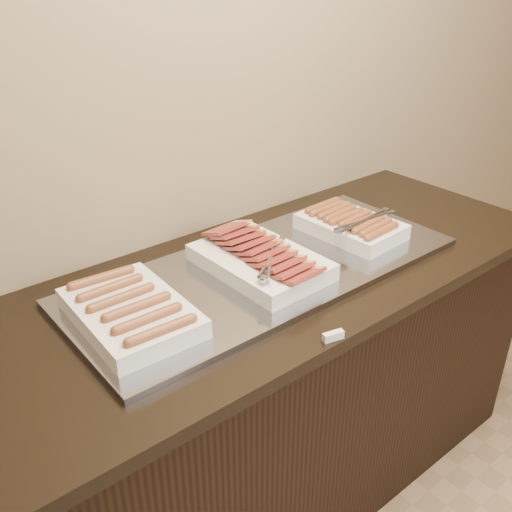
{
  "coord_description": "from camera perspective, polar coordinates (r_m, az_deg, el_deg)",
  "views": [
    {
      "loc": [
        -0.93,
        1.0,
        1.74
      ],
      "look_at": [
        -0.01,
        2.13,
        0.97
      ],
      "focal_mm": 40.0,
      "sensor_mm": 36.0,
      "label": 1
    }
  ],
  "objects": [
    {
      "name": "label_holder",
      "position": [
        1.43,
        7.73,
        -7.93
      ],
      "size": [
        0.06,
        0.03,
        0.02
      ],
      "primitive_type": "cube",
      "rotation": [
        0.0,
        0.0,
        -0.24
      ],
      "color": "silver",
      "rests_on": "counter"
    },
    {
      "name": "dish_left",
      "position": [
        1.47,
        -12.44,
        -5.43
      ],
      "size": [
        0.26,
        0.38,
        0.07
      ],
      "rotation": [
        0.0,
        0.0,
        -0.03
      ],
      "color": "silver",
      "rests_on": "warming_tray"
    },
    {
      "name": "counter",
      "position": [
        1.95,
        0.32,
        -13.44
      ],
      "size": [
        2.06,
        0.76,
        0.9
      ],
      "color": "black",
      "rests_on": "ground"
    },
    {
      "name": "dish_center",
      "position": [
        1.66,
        0.47,
        -0.37
      ],
      "size": [
        0.27,
        0.41,
        0.1
      ],
      "rotation": [
        0.0,
        0.0,
        0.03
      ],
      "color": "silver",
      "rests_on": "warming_tray"
    },
    {
      "name": "dish_right",
      "position": [
        1.91,
        9.52,
        3.14
      ],
      "size": [
        0.26,
        0.34,
        0.08
      ],
      "rotation": [
        0.0,
        0.0,
        0.06
      ],
      "color": "silver",
      "rests_on": "warming_tray"
    },
    {
      "name": "warming_tray",
      "position": [
        1.7,
        1.06,
        -1.38
      ],
      "size": [
        1.2,
        0.5,
        0.02
      ],
      "primitive_type": "cube",
      "color": "#9396A1",
      "rests_on": "counter"
    }
  ]
}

